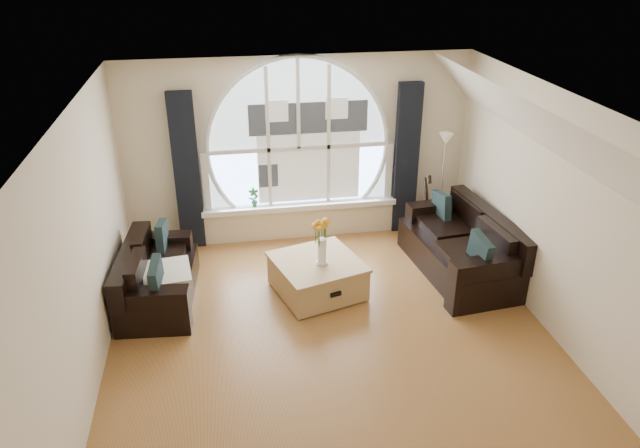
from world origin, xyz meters
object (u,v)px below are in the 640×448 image
Objects in this scene: sofa_right at (461,246)px; potted_plant at (254,197)px; sofa_left at (157,272)px; vase_flowers at (322,236)px; floor_lamp at (442,185)px; coffee_chest at (317,275)px; guitar at (424,206)px.

potted_plant reaches higher than sofa_right.
potted_plant reaches higher than sofa_left.
vase_flowers is 2.49m from floor_lamp.
vase_flowers reaches higher than coffee_chest.
floor_lamp is at bearing -5.44° from potted_plant.
guitar is (-0.29, -0.11, -0.27)m from floor_lamp.
floor_lamp is 1.51× the size of guitar.
sofa_left is at bearing 173.28° from guitar.
vase_flowers is 1.83m from potted_plant.
floor_lamp is at bearing 15.84° from coffee_chest.
floor_lamp is (2.05, 1.41, -0.05)m from vase_flowers.
sofa_left is 1.60× the size of coffee_chest.
potted_plant is at bearing 113.24° from vase_flowers.
vase_flowers reaches higher than sofa_right.
coffee_chest is at bearing -0.22° from sofa_left.
vase_flowers is 2.40× the size of potted_plant.
potted_plant is (-2.49, 0.37, 0.17)m from guitar.
guitar is (3.80, 1.05, 0.13)m from sofa_left.
sofa_left is 2.34× the size of vase_flowers.
coffee_chest is 1.46× the size of vase_flowers.
coffee_chest is at bearing -67.13° from potted_plant.
sofa_left is 2.00m from coffee_chest.
floor_lamp is (2.10, 1.33, 0.55)m from coffee_chest.
floor_lamp is at bearing 20.64° from sofa_left.
vase_flowers reaches higher than potted_plant.
coffee_chest is at bearing 179.18° from sofa_right.
potted_plant is at bearing 145.87° from sofa_right.
coffee_chest is (-1.98, -0.18, -0.15)m from sofa_right.
floor_lamp reaches higher than potted_plant.
sofa_left is at bearing 174.03° from sofa_right.
coffee_chest is (1.98, -0.17, -0.15)m from sofa_left.
potted_plant is (1.31, 1.42, 0.30)m from sofa_left.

